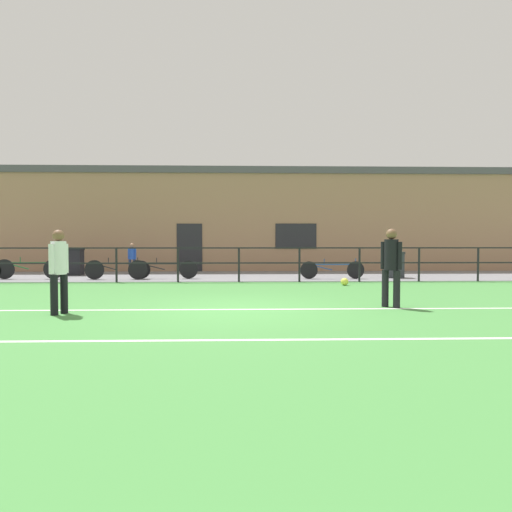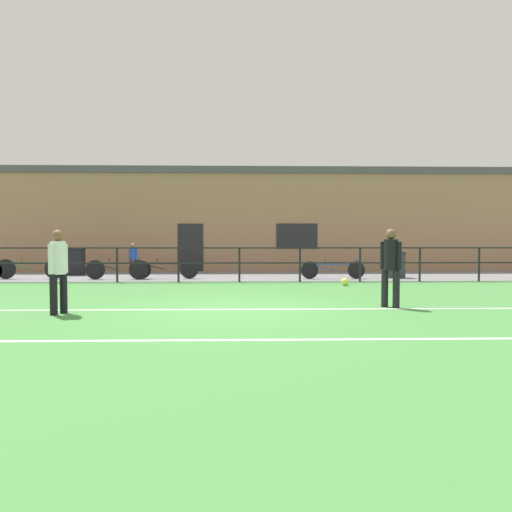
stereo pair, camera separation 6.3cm
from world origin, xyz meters
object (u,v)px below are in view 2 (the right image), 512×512
(spectator_child, at_px, (133,257))
(player_goalkeeper, at_px, (391,263))
(bicycle_parked_1, at_px, (333,270))
(bicycle_parked_3, at_px, (165,269))
(bicycle_parked_0, at_px, (30,269))
(trash_bin_0, at_px, (395,265))
(bicycle_parked_2, at_px, (117,269))
(soccer_ball_match, at_px, (345,282))
(player_striker, at_px, (58,266))
(trash_bin_1, at_px, (75,262))

(spectator_child, bearing_deg, player_goalkeeper, 134.96)
(spectator_child, distance_m, bicycle_parked_1, 8.00)
(spectator_child, bearing_deg, bicycle_parked_3, 132.40)
(bicycle_parked_0, bearing_deg, bicycle_parked_1, -1.03)
(player_goalkeeper, distance_m, trash_bin_0, 7.57)
(bicycle_parked_0, distance_m, bicycle_parked_2, 3.11)
(player_goalkeeper, height_order, spectator_child, player_goalkeeper)
(soccer_ball_match, bearing_deg, spectator_child, 148.31)
(bicycle_parked_1, height_order, trash_bin_0, trash_bin_0)
(soccer_ball_match, height_order, spectator_child, spectator_child)
(bicycle_parked_1, bearing_deg, player_goalkeeper, -90.94)
(bicycle_parked_2, bearing_deg, bicycle_parked_1, 0.43)
(spectator_child, bearing_deg, bicycle_parked_1, 167.88)
(bicycle_parked_0, bearing_deg, bicycle_parked_2, -4.58)
(player_striker, distance_m, soccer_ball_match, 8.44)
(player_goalkeeper, relative_size, trash_bin_0, 1.72)
(player_goalkeeper, height_order, bicycle_parked_3, player_goalkeeper)
(soccer_ball_match, distance_m, bicycle_parked_1, 2.21)
(trash_bin_1, bearing_deg, player_goalkeeper, -42.13)
(soccer_ball_match, relative_size, trash_bin_1, 0.22)
(bicycle_parked_2, height_order, trash_bin_1, trash_bin_1)
(trash_bin_0, height_order, trash_bin_1, trash_bin_1)
(soccer_ball_match, bearing_deg, player_goalkeeper, -90.76)
(spectator_child, distance_m, bicycle_parked_3, 2.85)
(spectator_child, distance_m, bicycle_parked_0, 3.82)
(bicycle_parked_3, bearing_deg, trash_bin_0, 1.52)
(soccer_ball_match, height_order, trash_bin_1, trash_bin_1)
(spectator_child, xyz_separation_m, trash_bin_1, (-2.12, -0.51, -0.18))
(player_goalkeeper, relative_size, bicycle_parked_1, 0.71)
(bicycle_parked_3, bearing_deg, trash_bin_1, 155.21)
(player_goalkeeper, distance_m, bicycle_parked_2, 10.03)
(player_striker, xyz_separation_m, trash_bin_0, (8.95, 7.85, -0.40))
(player_striker, distance_m, spectator_child, 9.96)
(bicycle_parked_3, xyz_separation_m, trash_bin_0, (8.26, 0.22, 0.14))
(player_goalkeeper, distance_m, bicycle_parked_3, 9.06)
(player_goalkeeper, bearing_deg, soccer_ball_match, -53.55)
(spectator_child, distance_m, trash_bin_1, 2.19)
(trash_bin_1, bearing_deg, trash_bin_0, -7.26)
(trash_bin_1, bearing_deg, spectator_child, 13.64)
(bicycle_parked_1, bearing_deg, trash_bin_0, 9.95)
(soccer_ball_match, xyz_separation_m, bicycle_parked_0, (-10.61, 2.39, 0.27))
(bicycle_parked_0, bearing_deg, player_goalkeeper, -33.33)
(bicycle_parked_0, xyz_separation_m, bicycle_parked_3, (4.74, -0.00, -0.03))
(spectator_child, height_order, bicycle_parked_3, spectator_child)
(spectator_child, bearing_deg, trash_bin_0, 174.16)
(player_striker, bearing_deg, trash_bin_0, 156.68)
(bicycle_parked_0, relative_size, trash_bin_0, 2.53)
(player_goalkeeper, bearing_deg, bicycle_parked_3, -12.86)
(player_goalkeeper, height_order, bicycle_parked_1, player_goalkeeper)
(player_striker, distance_m, trash_bin_1, 9.90)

